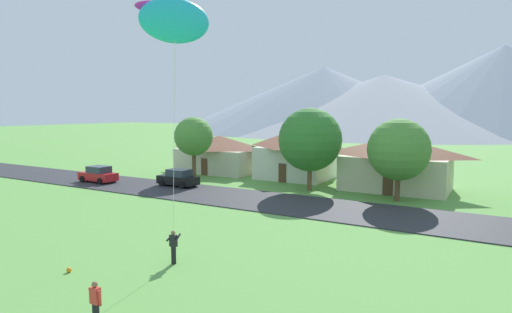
# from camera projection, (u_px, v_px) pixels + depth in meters

# --- Properties ---
(road_strip) EXTENTS (160.00, 7.28, 0.08)m
(road_strip) POSITION_uv_depth(u_px,v_px,m) (311.00, 207.00, 33.40)
(road_strip) COLOR #2D2D33
(road_strip) RESTS_ON ground
(mountain_central_ridge) EXTENTS (126.66, 126.66, 20.57)m
(mountain_central_ridge) POSITION_uv_depth(u_px,v_px,m) (383.00, 103.00, 155.84)
(mountain_central_ridge) COLOR #8E939E
(mountain_central_ridge) RESTS_ON ground
(mountain_far_east_ridge) EXTENTS (116.58, 116.58, 24.78)m
(mountain_far_east_ridge) POSITION_uv_depth(u_px,v_px,m) (323.00, 98.00, 168.17)
(mountain_far_east_ridge) COLOR gray
(mountain_far_east_ridge) RESTS_ON ground
(mountain_east_ridge) EXTENTS (122.59, 122.59, 30.21)m
(mountain_east_ridge) POSITION_uv_depth(u_px,v_px,m) (503.00, 89.00, 148.38)
(mountain_east_ridge) COLOR gray
(mountain_east_ridge) RESTS_ON ground
(house_leftmost) EXTENTS (10.31, 6.86, 5.04)m
(house_leftmost) POSITION_uv_depth(u_px,v_px,m) (396.00, 163.00, 40.49)
(house_leftmost) COLOR beige
(house_leftmost) RESTS_ON ground
(house_left_center) EXTENTS (10.25, 6.83, 4.48)m
(house_left_center) POSITION_uv_depth(u_px,v_px,m) (220.00, 153.00, 52.35)
(house_left_center) COLOR beige
(house_left_center) RESTS_ON ground
(house_right_center) EXTENTS (8.09, 7.10, 5.48)m
(house_right_center) POSITION_uv_depth(u_px,v_px,m) (296.00, 153.00, 47.47)
(house_right_center) COLOR silver
(house_right_center) RESTS_ON ground
(tree_near_left) EXTENTS (4.17, 4.17, 6.87)m
(tree_near_left) POSITION_uv_depth(u_px,v_px,m) (194.00, 137.00, 45.73)
(tree_near_left) COLOR brown
(tree_near_left) RESTS_ON ground
(tree_right_of_center) EXTENTS (5.13, 5.13, 6.90)m
(tree_right_of_center) POSITION_uv_depth(u_px,v_px,m) (399.00, 150.00, 35.14)
(tree_right_of_center) COLOR brown
(tree_right_of_center) RESTS_ON ground
(tree_near_right) EXTENTS (5.96, 5.96, 7.81)m
(tree_near_right) POSITION_uv_depth(u_px,v_px,m) (310.00, 140.00, 39.92)
(tree_near_right) COLOR brown
(tree_near_right) RESTS_ON ground
(parked_car_black_west_end) EXTENTS (4.27, 2.21, 1.68)m
(parked_car_black_west_end) POSITION_uv_depth(u_px,v_px,m) (178.00, 178.00, 42.28)
(parked_car_black_west_end) COLOR black
(parked_car_black_west_end) RESTS_ON road_strip
(parked_car_red_mid_west) EXTENTS (4.20, 2.09, 1.68)m
(parked_car_red_mid_west) POSITION_uv_depth(u_px,v_px,m) (98.00, 174.00, 44.65)
(parked_car_red_mid_west) COLOR red
(parked_car_red_mid_west) RESTS_ON road_strip
(kite_flyer_with_kite) EXTENTS (3.24, 4.00, 13.20)m
(kite_flyer_with_kite) POSITION_uv_depth(u_px,v_px,m) (175.00, 22.00, 21.35)
(kite_flyer_with_kite) COLOR black
(kite_flyer_with_kite) RESTS_ON ground
(watcher_person) EXTENTS (0.56, 0.24, 1.68)m
(watcher_person) POSITION_uv_depth(u_px,v_px,m) (96.00, 304.00, 14.72)
(watcher_person) COLOR black
(watcher_person) RESTS_ON ground
(soccer_ball) EXTENTS (0.24, 0.24, 0.24)m
(soccer_ball) POSITION_uv_depth(u_px,v_px,m) (69.00, 270.00, 19.88)
(soccer_ball) COLOR orange
(soccer_ball) RESTS_ON ground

